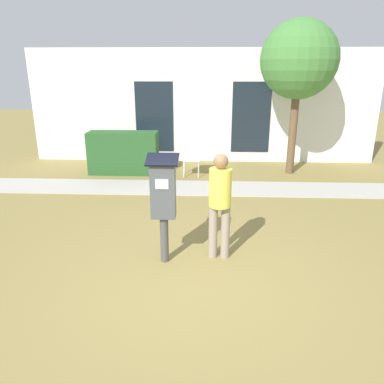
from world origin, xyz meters
The scene contains 9 objects.
ground_plane centered at (0.00, 0.00, 0.00)m, with size 40.00×40.00×0.00m, color olive.
sidewalk centered at (0.00, 3.93, 0.01)m, with size 12.00×1.10×0.02m.
building_facade centered at (0.00, 6.70, 1.60)m, with size 10.00×0.26×3.20m.
parking_meter centered at (-0.42, 0.50, 1.02)m, with size 0.44×0.31×1.59m.
person_standing centered at (0.37, 0.65, 0.93)m, with size 0.32×0.32×1.58m.
outdoor_chair_left centered at (-1.43, 5.49, 0.53)m, with size 0.44×0.44×0.90m.
outdoor_chair_middle centered at (-0.25, 5.12, 0.53)m, with size 0.44×0.44×0.90m.
hedge_row centered at (-2.04, 5.17, 0.55)m, with size 1.80×0.60×1.10m.
tree centered at (2.36, 5.38, 2.84)m, with size 1.90×1.90×3.82m.
Camera 1 is at (0.21, -4.38, 2.73)m, focal length 35.00 mm.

